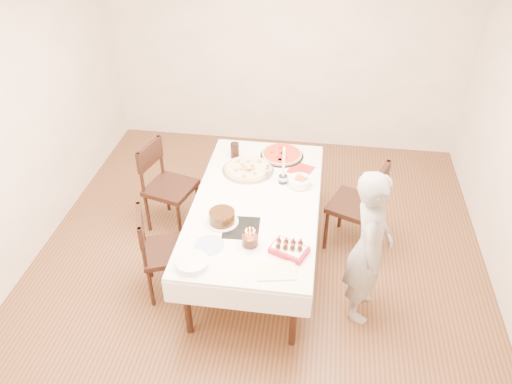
# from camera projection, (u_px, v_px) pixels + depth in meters

# --- Properties ---
(floor) EXTENTS (5.00, 5.00, 0.00)m
(floor) POSITION_uv_depth(u_px,v_px,m) (258.00, 266.00, 4.96)
(floor) COLOR #4F2D1B
(floor) RESTS_ON ground
(wall_back) EXTENTS (4.50, 0.04, 2.70)m
(wall_back) POSITION_uv_depth(u_px,v_px,m) (286.00, 46.00, 6.16)
(wall_back) COLOR #F7E5D0
(wall_back) RESTS_ON floor
(wall_left) EXTENTS (0.04, 5.00, 2.70)m
(wall_left) POSITION_uv_depth(u_px,v_px,m) (7.00, 131.00, 4.42)
(wall_left) COLOR #F7E5D0
(wall_left) RESTS_ON floor
(dining_table) EXTENTS (1.48, 2.30, 0.75)m
(dining_table) POSITION_uv_depth(u_px,v_px,m) (256.00, 232.00, 4.80)
(dining_table) COLOR white
(dining_table) RESTS_ON floor
(chair_right_savory) EXTENTS (0.66, 0.66, 0.99)m
(chair_right_savory) POSITION_uv_depth(u_px,v_px,m) (355.00, 205.00, 4.94)
(chair_right_savory) COLOR black
(chair_right_savory) RESTS_ON floor
(chair_left_savory) EXTENTS (0.61, 0.61, 0.97)m
(chair_left_savory) POSITION_uv_depth(u_px,v_px,m) (171.00, 188.00, 5.20)
(chair_left_savory) COLOR black
(chair_left_savory) RESTS_ON floor
(chair_left_dessert) EXTENTS (0.60, 0.60, 0.91)m
(chair_left_dessert) POSITION_uv_depth(u_px,v_px,m) (167.00, 251.00, 4.46)
(chair_left_dessert) COLOR black
(chair_left_dessert) RESTS_ON floor
(person) EXTENTS (0.41, 0.57, 1.47)m
(person) POSITION_uv_depth(u_px,v_px,m) (369.00, 248.00, 4.09)
(person) COLOR #9E9A95
(person) RESTS_ON floor
(pizza_white) EXTENTS (0.66, 0.66, 0.04)m
(pizza_white) POSITION_uv_depth(u_px,v_px,m) (248.00, 169.00, 4.97)
(pizza_white) COLOR beige
(pizza_white) RESTS_ON dining_table
(pizza_pepperoni) EXTENTS (0.52, 0.52, 0.04)m
(pizza_pepperoni) POSITION_uv_depth(u_px,v_px,m) (282.00, 154.00, 5.19)
(pizza_pepperoni) COLOR red
(pizza_pepperoni) RESTS_ON dining_table
(red_placemat) EXTENTS (0.29, 0.29, 0.01)m
(red_placemat) POSITION_uv_depth(u_px,v_px,m) (301.00, 170.00, 5.00)
(red_placemat) COLOR #B21E1E
(red_placemat) RESTS_ON dining_table
(pasta_bowl) EXTENTS (0.25, 0.25, 0.07)m
(pasta_bowl) POSITION_uv_depth(u_px,v_px,m) (300.00, 181.00, 4.76)
(pasta_bowl) COLOR white
(pasta_bowl) RESTS_ON dining_table
(taper_candle) EXTENTS (0.10, 0.10, 0.41)m
(taper_candle) POSITION_uv_depth(u_px,v_px,m) (284.00, 165.00, 4.70)
(taper_candle) COLOR white
(taper_candle) RESTS_ON dining_table
(shaker_pair) EXTENTS (0.12, 0.12, 0.11)m
(shaker_pair) POSITION_uv_depth(u_px,v_px,m) (267.00, 173.00, 4.85)
(shaker_pair) COLOR white
(shaker_pair) RESTS_ON dining_table
(cola_glass) EXTENTS (0.10, 0.10, 0.17)m
(cola_glass) POSITION_uv_depth(u_px,v_px,m) (235.00, 150.00, 5.14)
(cola_glass) COLOR black
(cola_glass) RESTS_ON dining_table
(layer_cake) EXTENTS (0.37, 0.37, 0.11)m
(layer_cake) POSITION_uv_depth(u_px,v_px,m) (222.00, 217.00, 4.30)
(layer_cake) COLOR #321D0C
(layer_cake) RESTS_ON dining_table
(cake_board) EXTENTS (0.32, 0.32, 0.01)m
(cake_board) POSITION_uv_depth(u_px,v_px,m) (241.00, 228.00, 4.27)
(cake_board) COLOR black
(cake_board) RESTS_ON dining_table
(birthday_cake) EXTENTS (0.18, 0.18, 0.14)m
(birthday_cake) POSITION_uv_depth(u_px,v_px,m) (250.00, 237.00, 4.05)
(birthday_cake) COLOR black
(birthday_cake) RESTS_ON dining_table
(strawberry_box) EXTENTS (0.34, 0.29, 0.07)m
(strawberry_box) POSITION_uv_depth(u_px,v_px,m) (289.00, 249.00, 4.00)
(strawberry_box) COLOR maroon
(strawberry_box) RESTS_ON dining_table
(box_lid) EXTENTS (0.34, 0.26, 0.03)m
(box_lid) POSITION_uv_depth(u_px,v_px,m) (276.00, 271.00, 3.85)
(box_lid) COLOR beige
(box_lid) RESTS_ON dining_table
(plate_stack) EXTENTS (0.32, 0.32, 0.05)m
(plate_stack) POSITION_uv_depth(u_px,v_px,m) (192.00, 263.00, 3.89)
(plate_stack) COLOR white
(plate_stack) RESTS_ON dining_table
(china_plate) EXTENTS (0.31, 0.31, 0.01)m
(china_plate) POSITION_uv_depth(u_px,v_px,m) (209.00, 245.00, 4.09)
(china_plate) COLOR white
(china_plate) RESTS_ON dining_table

